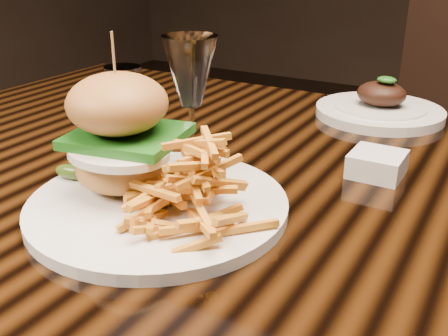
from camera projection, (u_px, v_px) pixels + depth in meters
The scene contains 6 objects.
dining_table at pixel (314, 230), 0.76m from camera, with size 1.60×0.90×0.75m.
burger_plate at pixel (155, 166), 0.63m from camera, with size 0.32×0.32×0.21m.
ramekin at pixel (377, 164), 0.74m from camera, with size 0.07×0.07×0.03m, color silver.
wine_glass at pixel (191, 76), 0.68m from camera, with size 0.07×0.07×0.20m.
water_tumbler at pixel (124, 91), 1.00m from camera, with size 0.07×0.07×0.09m, color white.
far_dish at pixel (380, 109), 1.00m from camera, with size 0.24×0.24×0.08m.
Camera 1 is at (0.22, -0.64, 1.05)m, focal length 42.00 mm.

